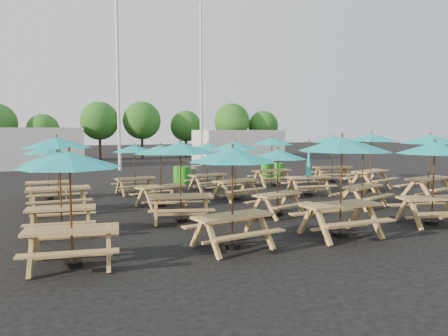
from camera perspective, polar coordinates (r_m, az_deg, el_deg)
name	(u,v)px	position (r m, az deg, el deg)	size (l,w,h in m)	color
ground	(240,200)	(16.82, 2.06, -4.15)	(120.00, 120.00, 0.00)	black
picnic_unit_0	(70,167)	(8.96, -19.52, 0.16)	(2.32, 2.32, 2.30)	#AA874B
picnic_unit_1	(60,163)	(11.78, -20.68, 0.63)	(2.12, 2.12, 2.16)	#AA874B
picnic_unit_2	(57,147)	(14.97, -20.98, 2.55)	(2.17, 2.17, 2.47)	#AA874B
picnic_unit_3	(47,153)	(18.05, -22.08, 1.79)	(1.89, 1.89, 2.06)	#AA874B
picnic_unit_4	(232,161)	(9.78, 1.11, 0.94)	(2.29, 2.29, 2.32)	#AA874B
picnic_unit_5	(180,153)	(12.68, -5.72, 2.02)	(2.54, 2.54, 2.36)	#AA874B
picnic_unit_6	(160,153)	(15.32, -8.30, 1.93)	(2.34, 2.34, 2.17)	#AA874B
picnic_unit_7	(134,151)	(18.45, -11.62, 2.14)	(1.99, 1.99, 2.07)	#AA874B
picnic_unit_8	(342,150)	(11.25, 15.14, 2.24)	(2.26, 2.26, 2.53)	#AA874B
picnic_unit_9	(278,158)	(13.67, 7.06, 1.29)	(2.30, 2.30, 2.10)	#AA874B
picnic_unit_10	(236,149)	(16.67, 1.53, 2.49)	(2.41, 2.41, 2.26)	#AA874B
picnic_unit_11	(208,149)	(19.28, -2.16, 2.48)	(2.16, 2.16, 2.11)	#AA874B
picnic_unit_12	(435,153)	(13.59, 25.80, 1.78)	(2.52, 2.52, 2.37)	#AA874B
picnic_unit_13	(363,152)	(15.77, 17.70, 2.06)	(2.50, 2.50, 2.25)	#AA874B
picnic_unit_14	(309,172)	(18.18, 10.99, -0.57)	(1.99, 1.80, 2.28)	#AA874B
picnic_unit_15	(272,144)	(20.75, 6.28, 3.11)	(2.08, 2.08, 2.31)	#AA874B
picnic_unit_17	(430,143)	(18.53, 25.32, 2.97)	(2.60, 2.60, 2.52)	#AA874B
picnic_unit_18	(371,141)	(20.57, 18.68, 3.39)	(2.82, 2.82, 2.54)	#AA874B
picnic_unit_19	(333,142)	(22.88, 14.02, 3.29)	(2.57, 2.57, 2.37)	#AA874B
waste_bin_0	(179,175)	(21.86, -5.93, -0.90)	(0.53, 0.53, 0.85)	#1E8F1A
waste_bin_1	(184,175)	(21.65, -5.24, -0.95)	(0.53, 0.53, 0.85)	#1E8F1A
waste_bin_2	(196,174)	(22.35, -3.70, -0.75)	(0.53, 0.53, 0.85)	gray
waste_bin_3	(266,171)	(23.78, 5.47, -0.41)	(0.53, 0.53, 0.85)	#1E8F1A
waste_bin_4	(279,171)	(23.85, 7.14, -0.41)	(0.53, 0.53, 0.85)	#1E8F1A
mast_0	(118,78)	(29.60, -13.68, 11.37)	(0.20, 0.20, 12.00)	silver
mast_1	(201,85)	(33.26, -3.01, 10.80)	(0.20, 0.20, 12.00)	silver
event_tent_0	(20,148)	(32.98, -25.07, 2.37)	(8.00, 4.00, 2.80)	silver
event_tent_1	(238,145)	(37.65, 1.82, 2.98)	(7.00, 4.00, 2.60)	silver
tree_2	(43,130)	(38.61, -22.56, 4.61)	(2.59, 2.59, 3.93)	#382314
tree_3	(99,121)	(40.04, -15.96, 5.93)	(3.36, 3.36, 5.09)	#382314
tree_4	(142,121)	(40.26, -10.69, 6.11)	(3.41, 3.41, 5.17)	#382314
tree_5	(186,126)	(41.84, -5.00, 5.47)	(2.94, 2.94, 4.45)	#382314
tree_6	(232,121)	(41.68, 1.04, 6.12)	(3.38, 3.38, 5.13)	#382314
tree_7	(263,126)	(43.23, 5.13, 5.49)	(2.95, 2.95, 4.48)	#382314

